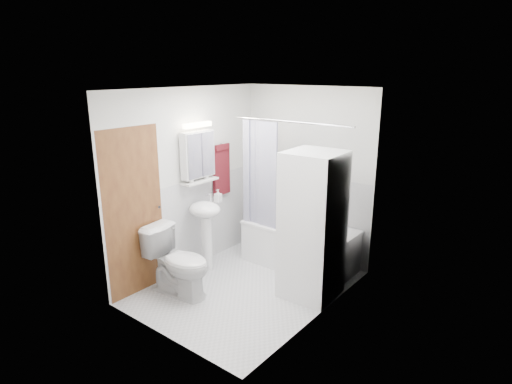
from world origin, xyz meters
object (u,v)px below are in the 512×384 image
Objects in this scene: bathtub at (300,244)px; sink at (205,220)px; toilet at (179,262)px; washer_dryer at (312,226)px.

sink is (-0.91, -0.87, 0.39)m from bathtub.
bathtub is 1.69m from toilet.
bathtub is 1.83× the size of toilet.
washer_dryer is 1.63m from toilet.
washer_dryer reaches higher than bathtub.
sink is at bearing 9.91° from toilet.
washer_dryer reaches higher than toilet.
washer_dryer is (1.43, 0.30, 0.17)m from sink.
sink is at bearing -136.23° from bathtub.
washer_dryer is at bearing -58.84° from toilet.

